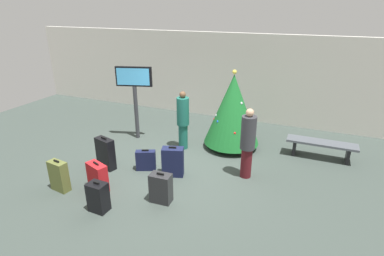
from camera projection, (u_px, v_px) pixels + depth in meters
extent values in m
plane|color=#38423D|center=(172.00, 168.00, 7.79)|extent=(16.00, 16.00, 0.00)
cube|color=beige|center=(224.00, 76.00, 10.89)|extent=(16.00, 0.20, 2.99)
cylinder|color=#4C3319|center=(231.00, 144.00, 8.95)|extent=(0.12, 0.12, 0.15)
cone|color=#196628|center=(233.00, 109.00, 8.55)|extent=(1.56, 1.56, 1.98)
sphere|color=#F2D84C|center=(235.00, 72.00, 8.16)|extent=(0.12, 0.12, 0.12)
sphere|color=blue|center=(218.00, 122.00, 8.44)|extent=(0.08, 0.08, 0.08)
sphere|color=red|center=(235.00, 133.00, 8.22)|extent=(0.08, 0.08, 0.08)
sphere|color=silver|center=(231.00, 96.00, 8.67)|extent=(0.08, 0.08, 0.08)
sphere|color=red|center=(215.00, 119.00, 8.74)|extent=(0.08, 0.08, 0.08)
sphere|color=silver|center=(217.00, 115.00, 8.61)|extent=(0.08, 0.08, 0.08)
sphere|color=silver|center=(241.00, 103.00, 8.28)|extent=(0.08, 0.08, 0.08)
cylinder|color=#333338|center=(136.00, 113.00, 9.30)|extent=(0.12, 0.12, 1.64)
cube|color=black|center=(134.00, 76.00, 8.88)|extent=(1.05, 0.38, 0.57)
cube|color=#4CB2F2|center=(133.00, 77.00, 8.84)|extent=(0.92, 0.28, 0.49)
cube|color=#4C5159|center=(322.00, 143.00, 8.15)|extent=(1.77, 0.44, 0.06)
cube|color=black|center=(295.00, 147.00, 8.47)|extent=(0.08, 0.35, 0.42)
cube|color=black|center=(348.00, 155.00, 8.00)|extent=(0.08, 0.35, 0.42)
cylinder|color=#19594C|center=(183.00, 136.00, 8.76)|extent=(0.26, 0.26, 0.73)
cylinder|color=#19594C|center=(183.00, 111.00, 8.48)|extent=(0.43, 0.43, 0.78)
sphere|color=brown|center=(183.00, 95.00, 8.30)|extent=(0.18, 0.18, 0.18)
cylinder|color=#4C1419|center=(246.00, 163.00, 7.29)|extent=(0.26, 0.26, 0.74)
cylinder|color=#333338|center=(248.00, 133.00, 7.01)|extent=(0.36, 0.36, 0.79)
sphere|color=tan|center=(250.00, 113.00, 6.83)|extent=(0.18, 0.18, 0.18)
cube|color=black|center=(98.00, 197.00, 6.09)|extent=(0.38, 0.29, 0.61)
cube|color=black|center=(96.00, 183.00, 5.97)|extent=(0.13, 0.04, 0.04)
cube|color=black|center=(106.00, 153.00, 7.67)|extent=(0.56, 0.35, 0.80)
cube|color=black|center=(104.00, 138.00, 7.52)|extent=(0.18, 0.08, 0.04)
cube|color=#141938|center=(173.00, 162.00, 7.35)|extent=(0.57, 0.41, 0.72)
cube|color=black|center=(173.00, 147.00, 7.21)|extent=(0.18, 0.08, 0.04)
cube|color=#B2191E|center=(98.00, 177.00, 6.80)|extent=(0.56, 0.40, 0.63)
cube|color=black|center=(96.00, 163.00, 6.67)|extent=(0.18, 0.09, 0.04)
cube|color=#141938|center=(146.00, 160.00, 7.64)|extent=(0.51, 0.36, 0.51)
cube|color=black|center=(145.00, 150.00, 7.54)|extent=(0.17, 0.10, 0.04)
cube|color=#59602D|center=(59.00, 176.00, 6.76)|extent=(0.46, 0.27, 0.70)
cube|color=black|center=(56.00, 161.00, 6.63)|extent=(0.15, 0.05, 0.04)
cube|color=#232326|center=(161.00, 188.00, 6.37)|extent=(0.45, 0.29, 0.64)
cube|color=black|center=(160.00, 174.00, 6.25)|extent=(0.15, 0.04, 0.04)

